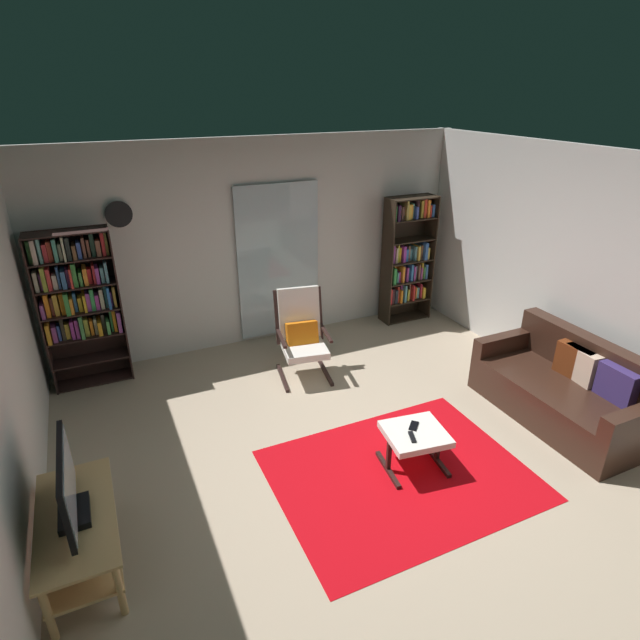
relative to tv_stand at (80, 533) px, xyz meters
The scene contains 15 objects.
ground_plane 2.40m from the tv_stand, ahead, with size 7.02×7.02×0.00m, color tan.
wall_back 3.95m from the tv_stand, 51.46° to the left, with size 5.60×0.06×2.60m, color silver.
wall_right 5.18m from the tv_stand, ahead, with size 0.06×6.00×2.60m, color silver.
glass_door_panel 3.98m from the tv_stand, 48.37° to the left, with size 1.10×0.01×2.00m, color silver.
area_rug 2.57m from the tv_stand, ahead, with size 2.19×1.70×0.01m, color red.
tv_stand is the anchor object (origin of this frame).
television 0.40m from the tv_stand, 53.28° to the right, with size 0.20×0.81×0.52m.
bookshelf_near_tv 2.80m from the tv_stand, 85.91° to the left, with size 0.82×0.30×1.78m.
bookshelf_near_sofa 5.22m from the tv_stand, 31.48° to the left, with size 0.71×0.30×1.78m.
leather_sofa 4.56m from the tv_stand, ahead, with size 0.86×1.74×0.83m.
lounge_armchair 3.10m from the tv_stand, 37.16° to the left, with size 0.66×0.74×1.02m.
ottoman 2.72m from the tv_stand, ahead, with size 0.58×0.55×0.39m.
tv_remote 2.64m from the tv_stand, ahead, with size 0.04×0.14×0.02m, color black.
cell_phone 2.74m from the tv_stand, ahead, with size 0.07×0.14×0.01m, color black.
wall_clock 3.38m from the tv_stand, 75.49° to the left, with size 0.29×0.03×0.29m.
Camera 1 is at (-1.96, -3.18, 3.14)m, focal length 28.95 mm.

